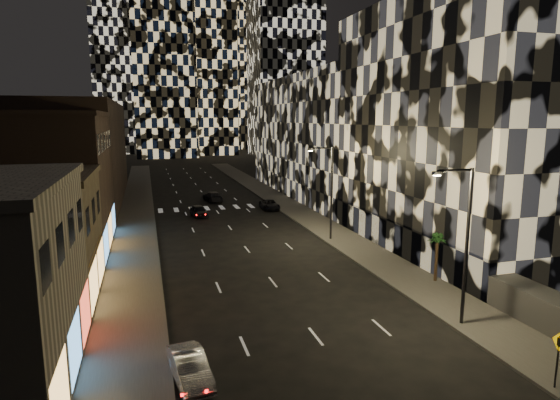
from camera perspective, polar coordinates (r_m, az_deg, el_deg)
sidewalk_left at (r=62.65m, az=-17.11°, el=-1.32°), size 4.00×120.00×0.15m
sidewalk_right at (r=65.31m, az=0.70°, el=-0.43°), size 4.00×120.00×0.15m
curb_left at (r=62.63m, az=-15.19°, el=-1.23°), size 0.20×120.00×0.15m
curb_right at (r=64.75m, az=-1.08°, el=-0.53°), size 0.20×120.00×0.15m
retail_tan at (r=34.50m, az=-29.88°, el=-4.51°), size 10.00×10.00×8.00m
retail_brown at (r=46.18m, az=-26.49°, el=1.64°), size 10.00×15.00×12.00m
retail_filler_left at (r=72.18m, az=-22.86°, el=5.32°), size 10.00×40.00×14.00m
midrise_right at (r=45.95m, az=22.56°, el=8.16°), size 16.00×25.00×22.00m
midrise_base at (r=42.86m, az=13.60°, el=-4.28°), size 0.60×25.00×3.00m
plinth_right at (r=31.00m, az=30.26°, el=-11.90°), size 2.00×8.00×2.00m
midrise_filler_right at (r=74.27m, az=6.61°, el=7.68°), size 16.00×40.00×18.00m
streetlight_near at (r=28.10m, az=21.49°, el=-4.07°), size 2.55×0.25×9.00m
streetlight_far at (r=45.28m, az=6.01°, el=1.66°), size 2.55×0.25×9.00m
car_silver_parked at (r=22.89m, az=-10.94°, el=-19.40°), size 1.95×4.21×1.34m
car_dark_midlane at (r=57.74m, az=-9.86°, el=-1.33°), size 2.16×4.25×1.39m
car_dark_oncoming at (r=68.02m, az=-8.21°, el=0.43°), size 2.63×5.16×1.43m
car_dark_rightlane at (r=61.51m, az=-1.28°, el=-0.55°), size 2.31×4.65×1.27m
ped_sign at (r=24.48m, az=30.82°, el=-15.51°), size 0.21×0.84×2.55m
palm_tree at (r=35.57m, az=18.63°, el=-4.84°), size 1.81×1.77×3.54m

